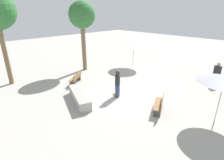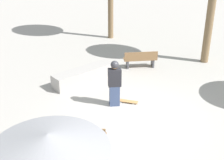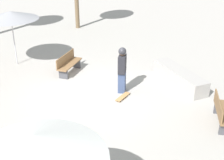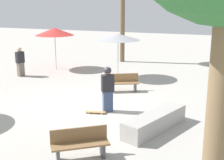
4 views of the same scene
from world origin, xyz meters
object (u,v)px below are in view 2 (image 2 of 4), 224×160
Objects in this scene: bench_near at (140,59)px; bench_far at (79,137)px; skateboard at (128,101)px; skater_main at (115,82)px; shade_umbrella_grey at (48,142)px; concrete_ledge at (84,75)px.

bench_far is (-6.65, -1.02, 0.00)m from bench_near.
bench_far is at bearing -103.30° from skateboard.
shade_umbrella_grey reaches higher than skater_main.
skater_main is 1.16× the size of bench_near.
shade_umbrella_grey is at bearing -110.19° from skater_main.
shade_umbrella_grey is (-5.79, -1.12, 2.26)m from skateboard.
shade_umbrella_grey is at bearing -92.06° from bench_far.
skater_main is 5.75m from shade_umbrella_grey.
bench_far is 3.35m from shade_umbrella_grey.
bench_far is 0.66× the size of shade_umbrella_grey.
skateboard is 6.31m from shade_umbrella_grey.
concrete_ledge is 4.75m from bench_far.
bench_far reaches higher than skateboard.
bench_near is 9.62m from shade_umbrella_grey.
concrete_ledge is 1.81× the size of bench_far.
skater_main is 0.61× the size of concrete_ledge.
skateboard is 0.28× the size of concrete_ledge.
skateboard is 0.53× the size of bench_near.
bench_near is at bearing 64.26° from skater_main.
bench_far is at bearing -147.76° from concrete_ledge.
bench_near is at bearing 13.09° from shade_umbrella_grey.
bench_far is at bearing -118.20° from skater_main.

